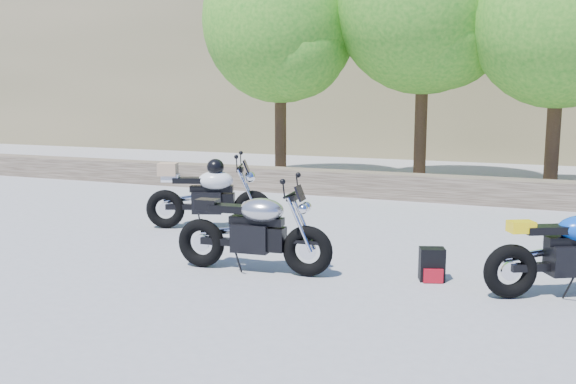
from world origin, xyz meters
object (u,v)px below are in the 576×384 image
(blue_bike, at_px, (572,253))
(backpack, at_px, (432,265))
(silver_bike, at_px, (254,232))
(white_bike, at_px, (208,195))

(blue_bike, relative_size, backpack, 4.54)
(silver_bike, height_order, white_bike, white_bike)
(blue_bike, bearing_deg, silver_bike, 158.04)
(white_bike, distance_m, blue_bike, 5.39)
(white_bike, bearing_deg, blue_bike, -36.32)
(silver_bike, bearing_deg, backpack, 6.98)
(white_bike, bearing_deg, silver_bike, -68.52)
(white_bike, relative_size, backpack, 5.09)
(silver_bike, xyz_separation_m, white_bike, (-1.70, 1.94, 0.06))
(blue_bike, bearing_deg, backpack, 150.93)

